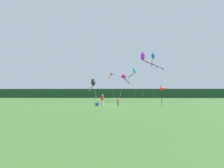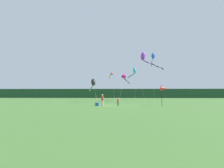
{
  "view_description": "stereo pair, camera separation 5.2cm",
  "coord_description": "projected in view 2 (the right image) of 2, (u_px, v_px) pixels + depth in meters",
  "views": [
    {
      "loc": [
        1.11,
        -25.88,
        1.82
      ],
      "look_at": [
        0.0,
        6.0,
        3.53
      ],
      "focal_mm": 27.8,
      "sensor_mm": 36.0,
      "label": 1
    },
    {
      "loc": [
        1.16,
        -25.88,
        1.82
      ],
      "look_at": [
        0.0,
        6.0,
        3.53
      ],
      "focal_mm": 27.8,
      "sensor_mm": 36.0,
      "label": 2
    }
  ],
  "objects": [
    {
      "name": "kite_magenta",
      "position": [
        124.0,
        76.0,
        39.57
      ],
      "size": [
        2.98,
        9.82,
        6.79
      ],
      "color": "#B2B2B2",
      "rests_on": "ground"
    },
    {
      "name": "banner_flag_pole",
      "position": [
        164.0,
        89.0,
        25.11
      ],
      "size": [
        0.9,
        0.7,
        3.05
      ],
      "color": "black",
      "rests_on": "ground"
    },
    {
      "name": "kite_cyan",
      "position": [
        134.0,
        71.0,
        44.1
      ],
      "size": [
        3.75,
        8.42,
        8.54
      ],
      "color": "#B2B2B2",
      "rests_on": "ground"
    },
    {
      "name": "kite_rainbow",
      "position": [
        111.0,
        73.0,
        42.66
      ],
      "size": [
        1.59,
        6.82,
        7.55
      ],
      "color": "#B2B2B2",
      "rests_on": "ground"
    },
    {
      "name": "person_child",
      "position": [
        118.0,
        102.0,
        25.23
      ],
      "size": [
        0.24,
        0.24,
        1.08
      ],
      "color": "#3F724C",
      "rests_on": "ground"
    },
    {
      "name": "kite_black",
      "position": [
        93.0,
        83.0,
        36.6
      ],
      "size": [
        3.09,
        7.86,
        5.03
      ],
      "color": "#B2B2B2",
      "rests_on": "ground"
    },
    {
      "name": "cooler_box",
      "position": [
        97.0,
        104.0,
        25.45
      ],
      "size": [
        0.49,
        0.36,
        0.43
      ],
      "primitive_type": "cube",
      "color": "#1959B2",
      "rests_on": "ground"
    },
    {
      "name": "kite_purple",
      "position": [
        145.0,
        58.0,
        34.69
      ],
      "size": [
        7.27,
        6.19,
        10.13
      ],
      "color": "#B2B2B2",
      "rests_on": "ground"
    },
    {
      "name": "kite_blue",
      "position": [
        153.0,
        57.0,
        39.54
      ],
      "size": [
        1.9,
        10.39,
        11.0
      ],
      "color": "#B2B2B2",
      "rests_on": "ground"
    },
    {
      "name": "ground_plane",
      "position": [
        111.0,
        106.0,
        25.77
      ],
      "size": [
        120.0,
        120.0,
        0.0
      ],
      "primitive_type": "plane",
      "color": "#477533"
    },
    {
      "name": "person_adult",
      "position": [
        102.0,
        99.0,
        25.07
      ],
      "size": [
        0.37,
        0.37,
        1.68
      ],
      "color": "silver",
      "rests_on": "ground"
    },
    {
      "name": "distant_treeline",
      "position": [
        115.0,
        93.0,
        70.77
      ],
      "size": [
        108.0,
        3.88,
        3.61
      ],
      "primitive_type": "cube",
      "color": "#1E4228",
      "rests_on": "ground"
    }
  ]
}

